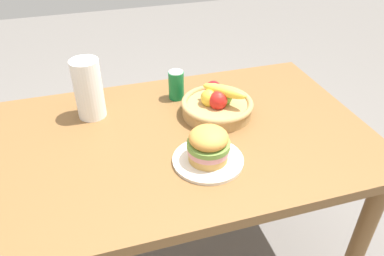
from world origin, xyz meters
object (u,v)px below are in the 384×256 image
at_px(soda_can, 176,85).
at_px(fruit_basket, 217,104).
at_px(plate, 208,160).
at_px(sandwich, 208,145).
at_px(paper_towel_roll, 88,89).

height_order(soda_can, fruit_basket, fruit_basket).
distance_m(plate, sandwich, 0.07).
distance_m(sandwich, fruit_basket, 0.31).
bearing_deg(soda_can, paper_towel_roll, -174.18).
bearing_deg(sandwich, plate, 0.00).
height_order(soda_can, paper_towel_roll, paper_towel_roll).
xyz_separation_m(plate, soda_can, (0.01, 0.45, 0.06)).
xyz_separation_m(sandwich, soda_can, (0.01, 0.45, -0.01)).
relative_size(sandwich, soda_can, 1.15).
bearing_deg(paper_towel_roll, fruit_basket, -15.52).
distance_m(fruit_basket, paper_towel_roll, 0.51).
distance_m(plate, fruit_basket, 0.31).
relative_size(plate, soda_can, 1.93).
relative_size(plate, fruit_basket, 0.84).
xyz_separation_m(plate, sandwich, (0.00, 0.00, 0.07)).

